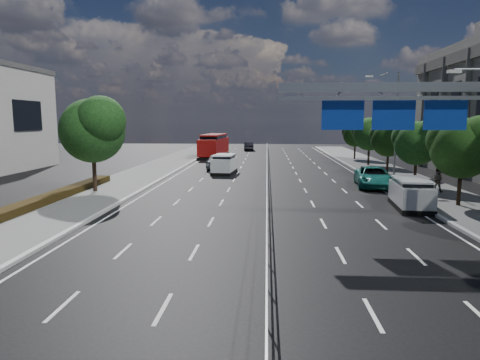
{
  "coord_description": "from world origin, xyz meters",
  "views": [
    {
      "loc": [
        -0.03,
        -10.84,
        5.09
      ],
      "look_at": [
        -1.22,
        8.16,
        2.4
      ],
      "focal_mm": 32.0,
      "sensor_mm": 36.0,
      "label": 1
    }
  ],
  "objects_px": {
    "near_car_silver": "(219,161)",
    "parked_car_teal": "(374,177)",
    "pedestrian_b": "(437,180)",
    "parked_car_dark": "(375,178)",
    "silver_minivan": "(411,194)",
    "red_bus": "(214,145)",
    "near_car_dark": "(249,146)",
    "white_minivan": "(224,164)",
    "overhead_gantry": "(411,109)"
  },
  "relations": [
    {
      "from": "near_car_silver",
      "to": "parked_car_teal",
      "type": "xyz_separation_m",
      "value": [
        13.09,
        -11.03,
        -0.09
      ]
    },
    {
      "from": "near_car_silver",
      "to": "pedestrian_b",
      "type": "xyz_separation_m",
      "value": [
        16.67,
        -13.9,
        0.11
      ]
    },
    {
      "from": "near_car_silver",
      "to": "parked_car_dark",
      "type": "height_order",
      "value": "near_car_silver"
    },
    {
      "from": "near_car_silver",
      "to": "silver_minivan",
      "type": "xyz_separation_m",
      "value": [
        13.25,
        -19.03,
        0.01
      ]
    },
    {
      "from": "red_bus",
      "to": "near_car_dark",
      "type": "relative_size",
      "value": 2.48
    },
    {
      "from": "near_car_silver",
      "to": "near_car_dark",
      "type": "relative_size",
      "value": 1.16
    },
    {
      "from": "white_minivan",
      "to": "near_car_dark",
      "type": "bearing_deg",
      "value": 93.24
    },
    {
      "from": "near_car_silver",
      "to": "white_minivan",
      "type": "bearing_deg",
      "value": 109.12
    },
    {
      "from": "parked_car_dark",
      "to": "pedestrian_b",
      "type": "height_order",
      "value": "pedestrian_b"
    },
    {
      "from": "red_bus",
      "to": "silver_minivan",
      "type": "xyz_separation_m",
      "value": [
        15.53,
        -33.31,
        -0.79
      ]
    },
    {
      "from": "near_car_silver",
      "to": "silver_minivan",
      "type": "distance_m",
      "value": 23.19
    },
    {
      "from": "near_car_dark",
      "to": "near_car_silver",
      "type": "bearing_deg",
      "value": 84.69
    },
    {
      "from": "overhead_gantry",
      "to": "silver_minivan",
      "type": "xyz_separation_m",
      "value": [
        1.56,
        3.95,
        -4.75
      ]
    },
    {
      "from": "silver_minivan",
      "to": "parked_car_dark",
      "type": "bearing_deg",
      "value": 95.28
    },
    {
      "from": "white_minivan",
      "to": "red_bus",
      "type": "distance_m",
      "value": 18.24
    },
    {
      "from": "overhead_gantry",
      "to": "near_car_dark",
      "type": "bearing_deg",
      "value": 100.92
    },
    {
      "from": "pedestrian_b",
      "to": "parked_car_dark",
      "type": "bearing_deg",
      "value": -15.37
    },
    {
      "from": "red_bus",
      "to": "near_car_silver",
      "type": "height_order",
      "value": "red_bus"
    },
    {
      "from": "near_car_silver",
      "to": "pedestrian_b",
      "type": "height_order",
      "value": "pedestrian_b"
    },
    {
      "from": "near_car_dark",
      "to": "silver_minivan",
      "type": "relative_size",
      "value": 0.99
    },
    {
      "from": "near_car_dark",
      "to": "red_bus",
      "type": "bearing_deg",
      "value": 70.97
    },
    {
      "from": "red_bus",
      "to": "parked_car_dark",
      "type": "relative_size",
      "value": 2.31
    },
    {
      "from": "white_minivan",
      "to": "parked_car_dark",
      "type": "distance_m",
      "value": 14.23
    },
    {
      "from": "parked_car_teal",
      "to": "pedestrian_b",
      "type": "relative_size",
      "value": 3.33
    },
    {
      "from": "near_car_silver",
      "to": "near_car_dark",
      "type": "height_order",
      "value": "near_car_silver"
    },
    {
      "from": "parked_car_teal",
      "to": "parked_car_dark",
      "type": "relative_size",
      "value": 1.19
    },
    {
      "from": "red_bus",
      "to": "silver_minivan",
      "type": "relative_size",
      "value": 2.46
    },
    {
      "from": "overhead_gantry",
      "to": "silver_minivan",
      "type": "height_order",
      "value": "overhead_gantry"
    },
    {
      "from": "white_minivan",
      "to": "near_car_silver",
      "type": "xyz_separation_m",
      "value": [
        -0.91,
        3.66,
        -0.06
      ]
    },
    {
      "from": "overhead_gantry",
      "to": "parked_car_teal",
      "type": "xyz_separation_m",
      "value": [
        1.4,
        11.95,
        -4.84
      ]
    },
    {
      "from": "white_minivan",
      "to": "near_car_dark",
      "type": "xyz_separation_m",
      "value": [
        1.04,
        31.14,
        -0.2
      ]
    },
    {
      "from": "white_minivan",
      "to": "pedestrian_b",
      "type": "distance_m",
      "value": 18.79
    },
    {
      "from": "red_bus",
      "to": "near_car_dark",
      "type": "xyz_separation_m",
      "value": [
        4.23,
        13.21,
        -0.93
      ]
    },
    {
      "from": "near_car_silver",
      "to": "silver_minivan",
      "type": "relative_size",
      "value": 1.15
    },
    {
      "from": "red_bus",
      "to": "silver_minivan",
      "type": "distance_m",
      "value": 36.76
    },
    {
      "from": "overhead_gantry",
      "to": "white_minivan",
      "type": "relative_size",
      "value": 2.32
    },
    {
      "from": "red_bus",
      "to": "silver_minivan",
      "type": "height_order",
      "value": "red_bus"
    },
    {
      "from": "white_minivan",
      "to": "near_car_silver",
      "type": "bearing_deg",
      "value": 109.11
    },
    {
      "from": "white_minivan",
      "to": "near_car_dark",
      "type": "distance_m",
      "value": 31.16
    },
    {
      "from": "overhead_gantry",
      "to": "parked_car_teal",
      "type": "bearing_deg",
      "value": 83.31
    },
    {
      "from": "near_car_silver",
      "to": "silver_minivan",
      "type": "height_order",
      "value": "silver_minivan"
    },
    {
      "from": "red_bus",
      "to": "near_car_dark",
      "type": "height_order",
      "value": "red_bus"
    },
    {
      "from": "overhead_gantry",
      "to": "parked_car_dark",
      "type": "bearing_deg",
      "value": 82.72
    },
    {
      "from": "red_bus",
      "to": "pedestrian_b",
      "type": "relative_size",
      "value": 6.47
    },
    {
      "from": "overhead_gantry",
      "to": "near_car_dark",
      "type": "height_order",
      "value": "overhead_gantry"
    },
    {
      "from": "near_car_silver",
      "to": "near_car_dark",
      "type": "xyz_separation_m",
      "value": [
        1.95,
        27.48,
        -0.14
      ]
    },
    {
      "from": "near_car_dark",
      "to": "parked_car_teal",
      "type": "height_order",
      "value": "parked_car_teal"
    },
    {
      "from": "overhead_gantry",
      "to": "white_minivan",
      "type": "bearing_deg",
      "value": 119.15
    },
    {
      "from": "red_bus",
      "to": "silver_minivan",
      "type": "bearing_deg",
      "value": -61.33
    },
    {
      "from": "white_minivan",
      "to": "silver_minivan",
      "type": "bearing_deg",
      "value": -46.11
    }
  ]
}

